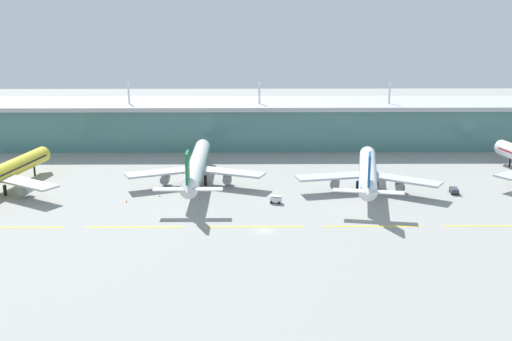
# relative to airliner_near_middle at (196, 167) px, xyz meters

# --- Properties ---
(ground_plane) EXTENTS (600.00, 600.00, 0.00)m
(ground_plane) POSITION_rel_airliner_near_middle_xyz_m (22.84, -46.59, -6.46)
(ground_plane) COLOR gray
(terminal_building) EXTENTS (288.00, 34.00, 28.66)m
(terminal_building) POSITION_rel_airliner_near_middle_xyz_m (22.84, 62.35, 3.58)
(terminal_building) COLOR slate
(terminal_building) RESTS_ON ground
(airliner_near_middle) EXTENTS (48.80, 70.46, 18.90)m
(airliner_near_middle) POSITION_rel_airliner_near_middle_xyz_m (0.00, 0.00, 0.00)
(airliner_near_middle) COLOR silver
(airliner_near_middle) RESTS_ON ground
(airliner_far_middle) EXTENTS (48.05, 60.77, 18.90)m
(airliner_far_middle) POSITION_rel_airliner_near_middle_xyz_m (58.50, -8.09, -0.01)
(airliner_far_middle) COLOR white
(airliner_far_middle) RESTS_ON ground
(taxiway_stripe_west) EXTENTS (28.00, 0.70, 0.04)m
(taxiway_stripe_west) POSITION_rel_airliner_near_middle_xyz_m (-48.16, -43.55, -6.44)
(taxiway_stripe_west) COLOR yellow
(taxiway_stripe_west) RESTS_ON ground
(taxiway_stripe_mid_west) EXTENTS (28.00, 0.70, 0.04)m
(taxiway_stripe_mid_west) POSITION_rel_airliner_near_middle_xyz_m (-14.16, -43.55, -6.44)
(taxiway_stripe_mid_west) COLOR yellow
(taxiway_stripe_mid_west) RESTS_ON ground
(taxiway_stripe_centre) EXTENTS (28.00, 0.70, 0.04)m
(taxiway_stripe_centre) POSITION_rel_airliner_near_middle_xyz_m (19.84, -43.55, -6.44)
(taxiway_stripe_centre) COLOR yellow
(taxiway_stripe_centre) RESTS_ON ground
(taxiway_stripe_mid_east) EXTENTS (28.00, 0.70, 0.04)m
(taxiway_stripe_mid_east) POSITION_rel_airliner_near_middle_xyz_m (53.84, -43.55, -6.44)
(taxiway_stripe_mid_east) COLOR yellow
(taxiway_stripe_mid_east) RESTS_ON ground
(taxiway_stripe_east) EXTENTS (28.00, 0.70, 0.04)m
(taxiway_stripe_east) POSITION_rel_airliner_near_middle_xyz_m (87.84, -43.55, -6.44)
(taxiway_stripe_east) COLOR yellow
(taxiway_stripe_east) RESTS_ON ground
(baggage_cart) EXTENTS (3.97, 2.88, 2.48)m
(baggage_cart) POSITION_rel_airliner_near_middle_xyz_m (26.97, -21.78, -5.19)
(baggage_cart) COLOR silver
(baggage_cart) RESTS_ON ground
(pushback_tug) EXTENTS (2.90, 4.62, 1.85)m
(pushback_tug) POSITION_rel_airliner_near_middle_xyz_m (87.01, -11.77, -5.36)
(pushback_tug) COLOR #333842
(pushback_tug) RESTS_ON ground
(safety_cone_left_wingtip) EXTENTS (0.56, 0.56, 0.70)m
(safety_cone_left_wingtip) POSITION_rel_airliner_near_middle_xyz_m (2.40, -17.94, -6.11)
(safety_cone_left_wingtip) COLOR orange
(safety_cone_left_wingtip) RESTS_ON ground
(safety_cone_nose_front) EXTENTS (0.56, 0.56, 0.70)m
(safety_cone_nose_front) POSITION_rel_airliner_near_middle_xyz_m (-20.84, -20.31, -6.11)
(safety_cone_nose_front) COLOR orange
(safety_cone_nose_front) RESTS_ON ground
(safety_cone_right_wingtip) EXTENTS (0.56, 0.56, 0.70)m
(safety_cone_right_wingtip) POSITION_rel_airliner_near_middle_xyz_m (-10.94, -14.51, -6.11)
(safety_cone_right_wingtip) COLOR orange
(safety_cone_right_wingtip) RESTS_ON ground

